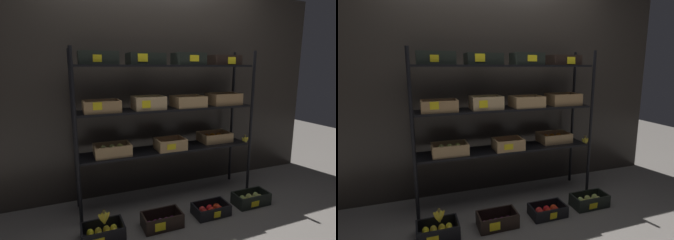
% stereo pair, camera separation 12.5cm
% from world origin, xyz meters
% --- Properties ---
extents(ground_plane, '(10.00, 10.00, 0.00)m').
position_xyz_m(ground_plane, '(0.00, 0.00, 0.00)').
color(ground_plane, '#605B56').
extents(storefront_wall, '(4.26, 0.12, 2.29)m').
position_xyz_m(storefront_wall, '(0.00, 0.38, 1.15)').
color(storefront_wall, '#2D2823').
rests_on(storefront_wall, ground_plane).
extents(display_rack, '(1.97, 0.39, 1.60)m').
position_xyz_m(display_rack, '(0.00, 0.00, 1.04)').
color(display_rack, black).
rests_on(display_rack, ground_plane).
extents(crate_ground_lemon, '(0.35, 0.23, 0.13)m').
position_xyz_m(crate_ground_lemon, '(-0.78, -0.46, 0.05)').
color(crate_ground_lemon, black).
rests_on(crate_ground_lemon, ground_plane).
extents(crate_ground_plum, '(0.36, 0.21, 0.13)m').
position_xyz_m(crate_ground_plum, '(-0.25, -0.48, 0.05)').
color(crate_ground_plum, black).
rests_on(crate_ground_plum, ground_plane).
extents(crate_ground_apple_red, '(0.35, 0.22, 0.11)m').
position_xyz_m(crate_ground_apple_red, '(0.27, -0.47, 0.04)').
color(crate_ground_apple_red, black).
rests_on(crate_ground_apple_red, ground_plane).
extents(crate_ground_pear, '(0.37, 0.21, 0.13)m').
position_xyz_m(crate_ground_pear, '(0.77, -0.45, 0.05)').
color(crate_ground_pear, black).
rests_on(crate_ground_pear, ground_plane).
extents(banana_bunch_loose, '(0.12, 0.04, 0.14)m').
position_xyz_m(banana_bunch_loose, '(-0.76, -0.45, 0.19)').
color(banana_bunch_loose, brown).
rests_on(banana_bunch_loose, crate_ground_lemon).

